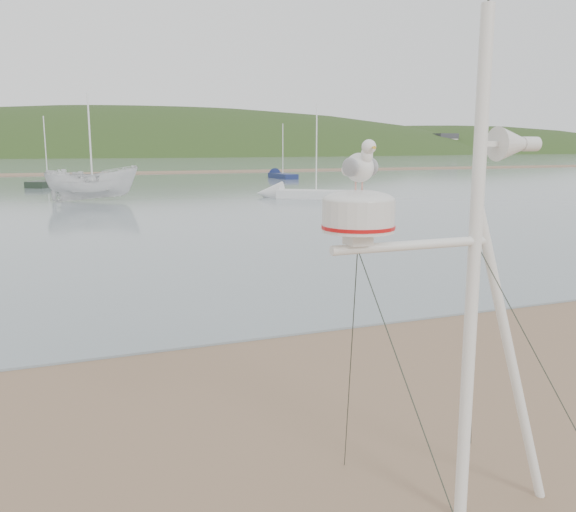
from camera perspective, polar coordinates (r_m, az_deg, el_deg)
name	(u,v)px	position (r m, az deg, el deg)	size (l,w,h in m)	color
ground	(98,501)	(6.46, -17.34, -21.00)	(560.00, 560.00, 0.00)	brown
water	(44,162)	(137.58, -21.87, 8.19)	(560.00, 256.00, 0.04)	slate
sandbar	(46,174)	(75.61, -21.71, 7.12)	(560.00, 7.00, 0.07)	brown
hill_ridge	(99,207)	(242.37, -17.27, 4.38)	(620.00, 180.00, 80.00)	#223716
far_cottages	(53,143)	(201.57, -21.15, 9.80)	(294.40, 6.30, 8.00)	silver
mast_rig	(465,385)	(5.52, 16.23, -11.55)	(2.37, 2.53, 5.34)	white
boat_white	(91,156)	(38.40, -17.96, 8.93)	(2.02, 2.08, 5.37)	silver
sailboat_blue_far	(277,175)	(63.36, -1.01, 7.57)	(1.68, 5.94, 5.89)	#16214F
sailboat_dark_mid	(57,182)	(54.74, -20.81, 6.48)	(4.20, 6.06, 6.08)	black
sailboat_white_near	(292,194)	(38.96, 0.33, 5.87)	(6.02, 5.04, 6.34)	silver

